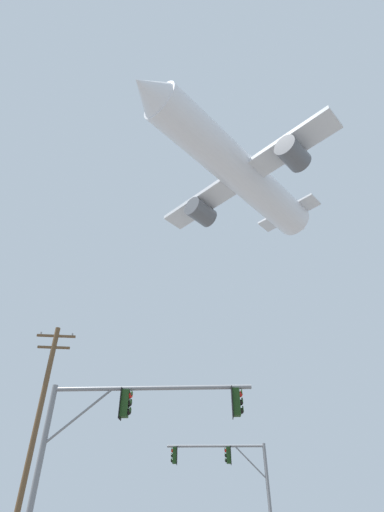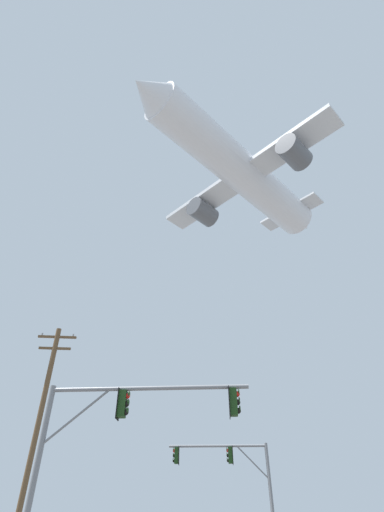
% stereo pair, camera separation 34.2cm
% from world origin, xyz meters
% --- Properties ---
extents(signal_pole_near, '(7.15, 1.24, 5.59)m').
position_xyz_m(signal_pole_near, '(-2.20, 7.64, 4.29)').
color(signal_pole_near, slate).
rests_on(signal_pole_near, ground).
extents(signal_pole_far, '(6.15, 0.97, 5.61)m').
position_xyz_m(signal_pole_far, '(3.67, 19.58, 4.26)').
color(signal_pole_far, slate).
rests_on(signal_pole_far, ground).
extents(utility_pole, '(2.20, 0.28, 10.94)m').
position_xyz_m(utility_pole, '(-7.08, 15.03, 5.78)').
color(utility_pole, brown).
rests_on(utility_pole, ground).
extents(airplane, '(23.67, 21.07, 7.70)m').
position_xyz_m(airplane, '(6.42, 20.83, 32.44)').
color(airplane, white).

